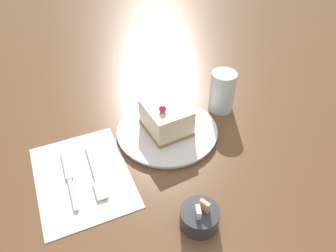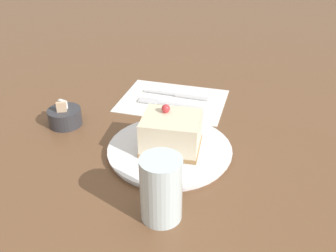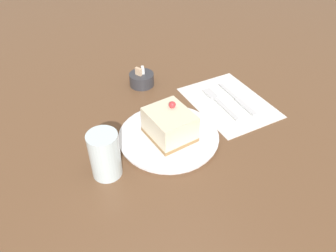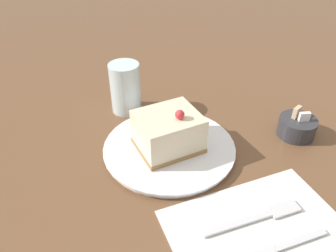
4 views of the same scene
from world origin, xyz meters
name	(u,v)px [view 4 (image 4 of 4)]	position (x,y,z in m)	size (l,w,h in m)	color
ground_plane	(182,141)	(0.00, 0.00, 0.00)	(4.00, 4.00, 0.00)	brown
plate	(169,148)	(0.02, -0.04, 0.01)	(0.24, 0.24, 0.01)	white
cake_slice	(168,132)	(0.02, -0.04, 0.05)	(0.10, 0.11, 0.08)	#9E7547
napkin	(262,235)	(0.24, -0.01, 0.00)	(0.22, 0.27, 0.00)	white
fork	(261,216)	(0.21, 0.01, 0.01)	(0.04, 0.16, 0.00)	silver
sugar_bowl	(297,127)	(0.09, 0.21, 0.02)	(0.07, 0.07, 0.06)	#333338
drinking_glass	(125,88)	(-0.15, -0.05, 0.05)	(0.06, 0.06, 0.11)	silver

